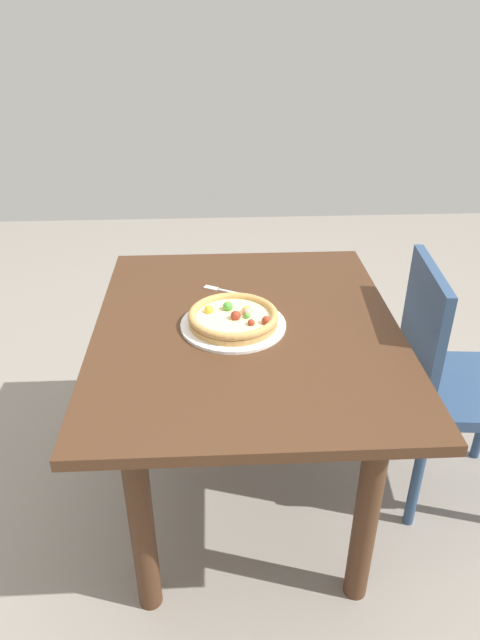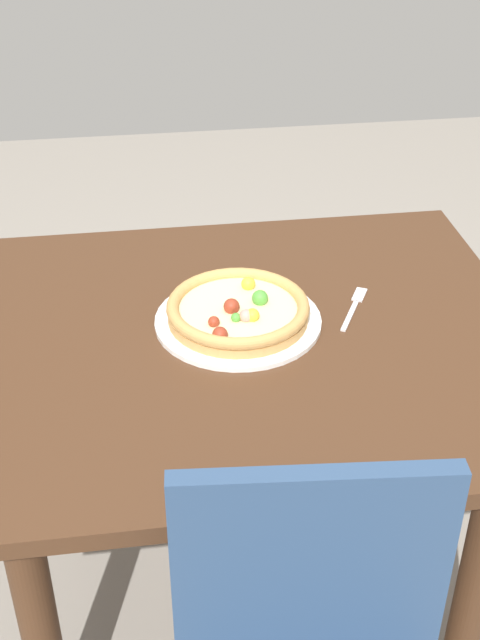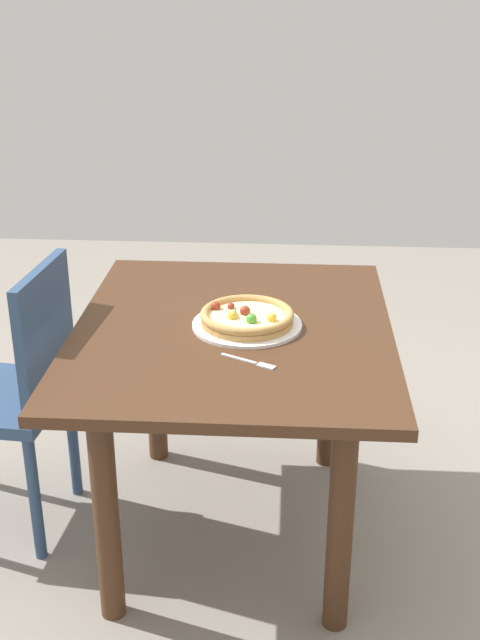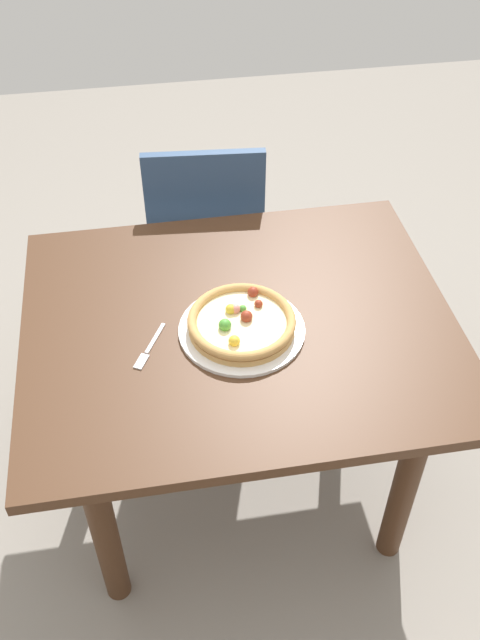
# 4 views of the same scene
# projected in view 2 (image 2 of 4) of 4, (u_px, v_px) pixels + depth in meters

# --- Properties ---
(ground_plane) EXTENTS (6.00, 6.00, 0.00)m
(ground_plane) POSITION_uv_depth(u_px,v_px,m) (241.00, 587.00, 2.00)
(ground_plane) COLOR gray
(dining_table) EXTENTS (1.12, 0.93, 0.73)m
(dining_table) POSITION_uv_depth(u_px,v_px,m) (241.00, 385.00, 1.67)
(dining_table) COLOR #472B19
(dining_table) RESTS_ON ground
(plate) EXTENTS (0.32, 0.32, 0.01)m
(plate) POSITION_uv_depth(u_px,v_px,m) (239.00, 321.00, 1.63)
(plate) COLOR white
(plate) RESTS_ON dining_table
(pizza) EXTENTS (0.28, 0.28, 0.05)m
(pizza) POSITION_uv_depth(u_px,v_px,m) (239.00, 310.00, 1.62)
(pizza) COLOR tan
(pizza) RESTS_ON plate
(fork) EXTENTS (0.09, 0.15, 0.00)m
(fork) POSITION_uv_depth(u_px,v_px,m) (355.00, 305.00, 1.68)
(fork) COLOR silver
(fork) RESTS_ON dining_table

